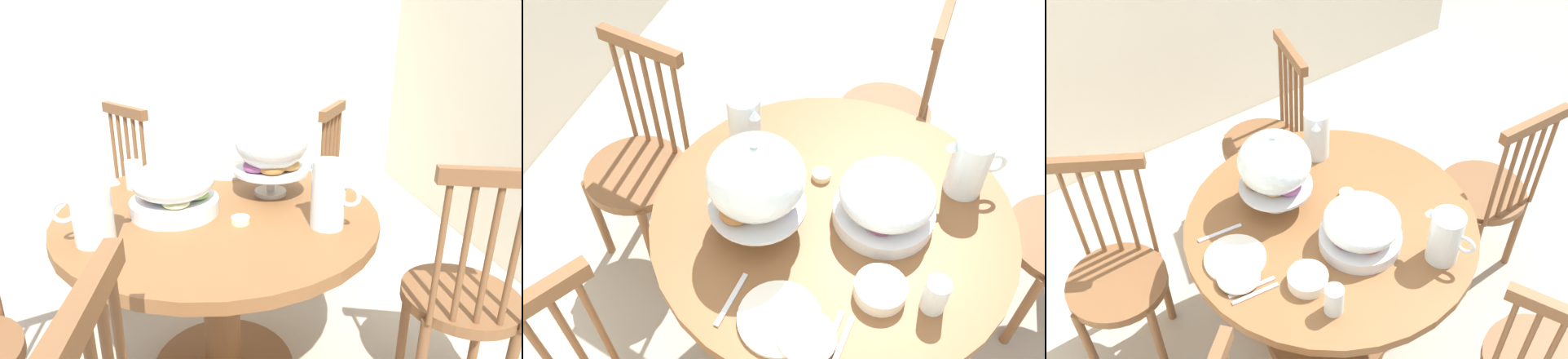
{
  "view_description": "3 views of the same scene",
  "coord_description": "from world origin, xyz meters",
  "views": [
    {
      "loc": [
        1.41,
        0.12,
        1.35
      ],
      "look_at": [
        -0.01,
        0.3,
        0.84
      ],
      "focal_mm": 30.12,
      "sensor_mm": 36.0,
      "label": 1
    },
    {
      "loc": [
        -1.06,
        -0.0,
        2.02
      ],
      "look_at": [
        -0.01,
        0.3,
        0.84
      ],
      "focal_mm": 37.7,
      "sensor_mm": 36.0,
      "label": 2
    },
    {
      "loc": [
        -1.01,
        -1.06,
        2.41
      ],
      "look_at": [
        -0.01,
        0.3,
        0.84
      ],
      "focal_mm": 41.98,
      "sensor_mm": 36.0,
      "label": 3
    }
  ],
  "objects": [
    {
      "name": "pastry_stand_with_dome",
      "position": [
        -0.12,
        0.35,
        0.94
      ],
      "size": [
        0.28,
        0.28,
        0.34
      ],
      "color": "silver",
      "rests_on": "dining_table"
    },
    {
      "name": "fruit_platter_covered",
      "position": [
        0.01,
        0.0,
        0.83
      ],
      "size": [
        0.3,
        0.3,
        0.18
      ],
      "color": "silver",
      "rests_on": "dining_table"
    },
    {
      "name": "dining_table",
      "position": [
        -0.01,
        0.15,
        0.51
      ],
      "size": [
        1.1,
        1.1,
        0.74
      ],
      "color": "brown",
      "rests_on": "ground_plane"
    },
    {
      "name": "dinner_fork",
      "position": [
        -0.42,
        0.03,
        0.74
      ],
      "size": [
        0.17,
        0.04,
        0.01
      ],
      "primitive_type": "cube",
      "rotation": [
        0.0,
        0.0,
        3.0
      ],
      "color": "silver",
      "rests_on": "dining_table"
    },
    {
      "name": "orange_juice_pitcher",
      "position": [
        0.2,
        -0.22,
        0.83
      ],
      "size": [
        0.12,
        0.2,
        0.2
      ],
      "color": "silver",
      "rests_on": "dining_table"
    },
    {
      "name": "china_plate_large",
      "position": [
        -0.39,
        0.2,
        0.75
      ],
      "size": [
        0.22,
        0.22,
        0.01
      ],
      "primitive_type": "cylinder",
      "color": "white",
      "rests_on": "dining_table"
    },
    {
      "name": "china_plate_small",
      "position": [
        -0.43,
        0.12,
        0.76
      ],
      "size": [
        0.15,
        0.15,
        0.01
      ],
      "primitive_type": "cylinder",
      "color": "white",
      "rests_on": "china_plate_large"
    },
    {
      "name": "windsor_chair_near_window",
      "position": [
        0.84,
        0.06,
        0.45
      ],
      "size": [
        0.4,
        0.4,
        0.97
      ],
      "color": "brown",
      "rests_on": "ground_plane"
    },
    {
      "name": "drinking_glass",
      "position": [
        -0.25,
        -0.17,
        0.8
      ],
      "size": [
        0.06,
        0.06,
        0.11
      ],
      "primitive_type": "cylinder",
      "color": "silver",
      "rests_on": "dining_table"
    },
    {
      "name": "milk_pitcher",
      "position": [
        0.18,
        0.49,
        0.84
      ],
      "size": [
        0.14,
        0.16,
        0.22
      ],
      "color": "silver",
      "rests_on": "dining_table"
    },
    {
      "name": "table_knife",
      "position": [
        -0.41,
        0.06,
        0.74
      ],
      "size": [
        0.17,
        0.04,
        0.01
      ],
      "primitive_type": "cube",
      "rotation": [
        0.0,
        0.0,
        3.0
      ],
      "color": "silver",
      "rests_on": "dining_table"
    },
    {
      "name": "ground_plane",
      "position": [
        0.0,
        0.0,
        0.0
      ],
      "size": [
        10.0,
        10.0,
        0.0
      ],
      "primitive_type": "plane",
      "color": "#A89E8E"
    },
    {
      "name": "cereal_bowl",
      "position": [
        -0.25,
        -0.03,
        0.76
      ],
      "size": [
        0.14,
        0.14,
        0.04
      ],
      "primitive_type": "cylinder",
      "color": "white",
      "rests_on": "dining_table"
    },
    {
      "name": "windsor_chair_by_cabinet",
      "position": [
        0.24,
        0.96,
        0.45
      ],
      "size": [
        0.42,
        0.42,
        0.97
      ],
      "color": "brown",
      "rests_on": "ground_plane"
    },
    {
      "name": "butter_dish",
      "position": [
        0.13,
        0.21,
        0.75
      ],
      "size": [
        0.06,
        0.06,
        0.02
      ],
      "primitive_type": "cylinder",
      "color": "beige",
      "rests_on": "dining_table"
    },
    {
      "name": "soup_spoon",
      "position": [
        -0.37,
        0.34,
        0.74
      ],
      "size": [
        0.17,
        0.04,
        0.01
      ],
      "primitive_type": "cube",
      "rotation": [
        0.0,
        0.0,
        3.0
      ],
      "color": "silver",
      "rests_on": "dining_table"
    },
    {
      "name": "windsor_chair_facing_door",
      "position": [
        -0.72,
        0.62,
        0.45
      ],
      "size": [
        0.46,
        0.46,
        0.97
      ],
      "color": "brown",
      "rests_on": "ground_plane"
    }
  ]
}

